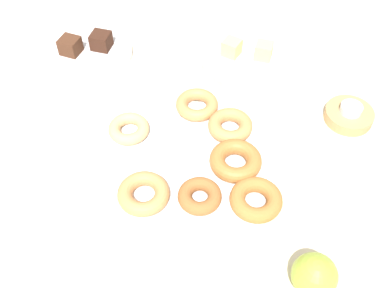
{
  "coord_description": "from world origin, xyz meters",
  "views": [
    {
      "loc": [
        0.2,
        -0.49,
        0.7
      ],
      "look_at": [
        0.0,
        0.03,
        0.04
      ],
      "focal_mm": 43.45,
      "sensor_mm": 36.0,
      "label": 1
    }
  ],
  "objects_px": {
    "candle_holder": "(349,115)",
    "donut_plate": "(186,168)",
    "donut_5": "(129,129)",
    "melon_chunk_left": "(232,48)",
    "melon_chunk_right": "(264,51)",
    "apple": "(314,276)",
    "donut_3": "(236,161)",
    "tealight": "(351,109)",
    "fruit_bowl": "(245,65)",
    "brownie_near": "(70,46)",
    "donut_1": "(144,194)",
    "donut_6": "(230,126)",
    "cake_plate": "(88,54)",
    "donut_0": "(256,200)",
    "donut_4": "(197,105)",
    "brownie_far": "(101,41)",
    "donut_2": "(200,196)"
  },
  "relations": [
    {
      "from": "cake_plate",
      "to": "brownie_near",
      "type": "xyz_separation_m",
      "value": [
        -0.03,
        -0.02,
        0.03
      ]
    },
    {
      "from": "donut_2",
      "to": "donut_3",
      "type": "relative_size",
      "value": 0.8
    },
    {
      "from": "cake_plate",
      "to": "candle_holder",
      "type": "bearing_deg",
      "value": 1.32
    },
    {
      "from": "donut_0",
      "to": "melon_chunk_right",
      "type": "xyz_separation_m",
      "value": [
        -0.09,
        0.36,
        0.03
      ]
    },
    {
      "from": "fruit_bowl",
      "to": "tealight",
      "type": "bearing_deg",
      "value": -15.64
    },
    {
      "from": "donut_plate",
      "to": "apple",
      "type": "bearing_deg",
      "value": -28.05
    },
    {
      "from": "donut_plate",
      "to": "donut_4",
      "type": "height_order",
      "value": "donut_4"
    },
    {
      "from": "donut_1",
      "to": "cake_plate",
      "type": "relative_size",
      "value": 0.44
    },
    {
      "from": "brownie_near",
      "to": "melon_chunk_right",
      "type": "xyz_separation_m",
      "value": [
        0.42,
        0.11,
        0.02
      ]
    },
    {
      "from": "donut_0",
      "to": "donut_3",
      "type": "height_order",
      "value": "donut_3"
    },
    {
      "from": "donut_0",
      "to": "cake_plate",
      "type": "bearing_deg",
      "value": 151.28
    },
    {
      "from": "donut_6",
      "to": "candle_holder",
      "type": "xyz_separation_m",
      "value": [
        0.21,
        0.13,
        -0.02
      ]
    },
    {
      "from": "donut_1",
      "to": "donut_6",
      "type": "bearing_deg",
      "value": 66.22
    },
    {
      "from": "donut_4",
      "to": "fruit_bowl",
      "type": "bearing_deg",
      "value": 71.83
    },
    {
      "from": "donut_1",
      "to": "donut_5",
      "type": "bearing_deg",
      "value": 125.31
    },
    {
      "from": "donut_0",
      "to": "donut_6",
      "type": "bearing_deg",
      "value": 122.47
    },
    {
      "from": "donut_plate",
      "to": "brownie_far",
      "type": "relative_size",
      "value": 8.05
    },
    {
      "from": "cake_plate",
      "to": "tealight",
      "type": "relative_size",
      "value": 4.71
    },
    {
      "from": "donut_0",
      "to": "apple",
      "type": "xyz_separation_m",
      "value": [
        0.12,
        -0.11,
        0.01
      ]
    },
    {
      "from": "donut_3",
      "to": "tealight",
      "type": "distance_m",
      "value": 0.27
    },
    {
      "from": "donut_plate",
      "to": "melon_chunk_right",
      "type": "distance_m",
      "value": 0.33
    },
    {
      "from": "brownie_far",
      "to": "candle_holder",
      "type": "bearing_deg",
      "value": -1.22
    },
    {
      "from": "donut_3",
      "to": "donut_5",
      "type": "height_order",
      "value": "donut_3"
    },
    {
      "from": "donut_4",
      "to": "donut_2",
      "type": "bearing_deg",
      "value": -68.13
    },
    {
      "from": "donut_plate",
      "to": "melon_chunk_left",
      "type": "relative_size",
      "value": 9.58
    },
    {
      "from": "candle_holder",
      "to": "apple",
      "type": "relative_size",
      "value": 1.39
    },
    {
      "from": "candle_holder",
      "to": "donut_plate",
      "type": "bearing_deg",
      "value": -137.26
    },
    {
      "from": "melon_chunk_right",
      "to": "apple",
      "type": "distance_m",
      "value": 0.51
    },
    {
      "from": "donut_5",
      "to": "cake_plate",
      "type": "distance_m",
      "value": 0.28
    },
    {
      "from": "fruit_bowl",
      "to": "donut_5",
      "type": "bearing_deg",
      "value": -119.54
    },
    {
      "from": "donut_5",
      "to": "melon_chunk_left",
      "type": "xyz_separation_m",
      "value": [
        0.12,
        0.27,
        0.03
      ]
    },
    {
      "from": "donut_1",
      "to": "brownie_near",
      "type": "distance_m",
      "value": 0.45
    },
    {
      "from": "candle_holder",
      "to": "melon_chunk_left",
      "type": "relative_size",
      "value": 2.73
    },
    {
      "from": "brownie_near",
      "to": "donut_0",
      "type": "bearing_deg",
      "value": -25.82
    },
    {
      "from": "donut_1",
      "to": "brownie_far",
      "type": "xyz_separation_m",
      "value": [
        -0.27,
        0.35,
        0.01
      ]
    },
    {
      "from": "donut_1",
      "to": "donut_6",
      "type": "xyz_separation_m",
      "value": [
        0.09,
        0.21,
        0.0
      ]
    },
    {
      "from": "donut_5",
      "to": "tealight",
      "type": "relative_size",
      "value": 1.81
    },
    {
      "from": "donut_1",
      "to": "donut_6",
      "type": "distance_m",
      "value": 0.23
    },
    {
      "from": "candle_holder",
      "to": "donut_5",
      "type": "bearing_deg",
      "value": -152.65
    },
    {
      "from": "donut_0",
      "to": "donut_6",
      "type": "relative_size",
      "value": 1.04
    },
    {
      "from": "donut_6",
      "to": "apple",
      "type": "relative_size",
      "value": 1.24
    },
    {
      "from": "donut_6",
      "to": "cake_plate",
      "type": "relative_size",
      "value": 0.42
    },
    {
      "from": "donut_0",
      "to": "brownie_far",
      "type": "relative_size",
      "value": 2.15
    },
    {
      "from": "donut_0",
      "to": "fruit_bowl",
      "type": "xyz_separation_m",
      "value": [
        -0.12,
        0.34,
        -0.01
      ]
    },
    {
      "from": "donut_5",
      "to": "donut_6",
      "type": "xyz_separation_m",
      "value": [
        0.18,
        0.08,
        0.0
      ]
    },
    {
      "from": "apple",
      "to": "brownie_near",
      "type": "bearing_deg",
      "value": 150.82
    },
    {
      "from": "donut_5",
      "to": "apple",
      "type": "distance_m",
      "value": 0.44
    },
    {
      "from": "donut_5",
      "to": "melon_chunk_left",
      "type": "bearing_deg",
      "value": 66.23
    },
    {
      "from": "donut_plate",
      "to": "apple",
      "type": "distance_m",
      "value": 0.3
    },
    {
      "from": "donut_4",
      "to": "donut_5",
      "type": "distance_m",
      "value": 0.15
    }
  ]
}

